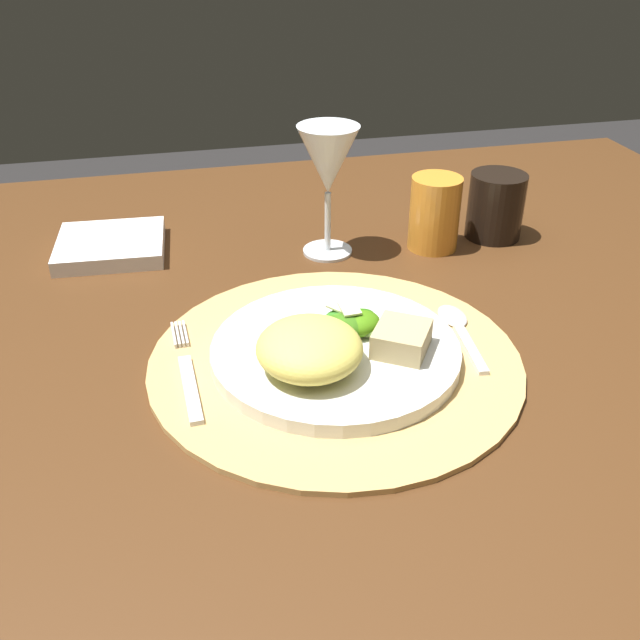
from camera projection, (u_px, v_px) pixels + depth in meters
The scene contains 12 objects.
dining_table at pixel (312, 390), 0.85m from camera, with size 1.37×1.00×0.76m.
placemat at pixel (332, 360), 0.69m from camera, with size 0.37×0.37×0.01m, color tan.
dinner_plate at pixel (332, 352), 0.69m from camera, with size 0.24×0.24×0.01m, color silver.
pasta_serving at pixel (309, 348), 0.64m from camera, with size 0.10×0.10×0.04m, color #DECD5A.
salad_greens at pixel (352, 323), 0.70m from camera, with size 0.07×0.07×0.03m.
bread_piece at pixel (402, 339), 0.67m from camera, with size 0.05×0.05×0.03m, color tan.
fork at pixel (187, 373), 0.67m from camera, with size 0.02×0.17×0.00m.
spoon at pixel (457, 325), 0.74m from camera, with size 0.03×0.13×0.01m.
napkin at pixel (111, 245), 0.90m from camera, with size 0.13×0.12×0.02m, color silver.
wine_glass at pixel (328, 164), 0.85m from camera, with size 0.08×0.08×0.16m.
amber_tumbler at pixel (435, 213), 0.90m from camera, with size 0.06×0.06×0.09m, color orange.
dark_tumbler at pixel (496, 206), 0.93m from camera, with size 0.07×0.07×0.09m, color black.
Camera 1 is at (-0.14, -0.66, 1.15)m, focal length 39.57 mm.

